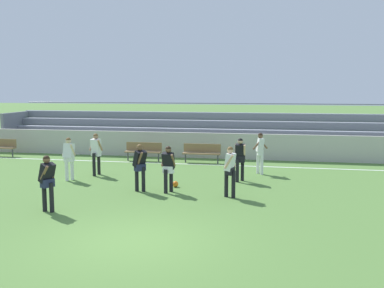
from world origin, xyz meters
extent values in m
plane|color=#517A38|center=(0.00, 0.00, 0.00)|extent=(160.00, 160.00, 0.00)
cube|color=white|center=(0.00, 10.62, 0.00)|extent=(44.00, 0.12, 0.01)
cube|color=#BCB7AD|center=(0.00, 12.53, 0.65)|extent=(48.00, 0.16, 1.29)
cube|color=#9EA3AD|center=(-0.75, 13.35, 0.42)|extent=(23.03, 0.36, 0.08)
cube|color=slate|center=(-0.75, 13.15, 0.21)|extent=(23.03, 0.04, 0.42)
cube|color=#9EA3AD|center=(-0.75, 14.00, 0.84)|extent=(23.03, 0.36, 0.08)
cube|color=slate|center=(-0.75, 13.80, 0.63)|extent=(23.03, 0.04, 0.42)
cube|color=#9EA3AD|center=(-0.75, 14.66, 1.26)|extent=(23.03, 0.36, 0.08)
cube|color=slate|center=(-0.75, 14.46, 1.05)|extent=(23.03, 0.04, 0.42)
cube|color=#9EA3AD|center=(-0.75, 15.31, 1.67)|extent=(23.03, 0.36, 0.08)
cube|color=slate|center=(-0.75, 15.11, 1.46)|extent=(23.03, 0.04, 0.42)
cube|color=#9EA3AD|center=(-0.75, 15.97, 2.09)|extent=(23.03, 0.36, 0.08)
cube|color=slate|center=(-0.75, 15.77, 1.88)|extent=(23.03, 0.04, 0.42)
cube|color=slate|center=(-12.17, 14.66, 1.05)|extent=(0.20, 2.98, 2.09)
cylinder|color=slate|center=(-0.75, 16.22, 2.64)|extent=(23.03, 0.06, 0.06)
cube|color=olive|center=(-3.20, 11.06, 0.45)|extent=(1.80, 0.40, 0.06)
cube|color=olive|center=(-3.20, 11.24, 0.70)|extent=(1.80, 0.05, 0.40)
cylinder|color=#47474C|center=(-3.98, 11.06, 0.23)|extent=(0.07, 0.07, 0.45)
cylinder|color=#47474C|center=(-2.42, 11.06, 0.23)|extent=(0.07, 0.07, 0.45)
cube|color=olive|center=(-0.30, 11.06, 0.45)|extent=(1.80, 0.40, 0.06)
cube|color=olive|center=(-0.30, 11.24, 0.70)|extent=(1.80, 0.05, 0.40)
cylinder|color=#47474C|center=(-1.08, 11.06, 0.23)|extent=(0.07, 0.07, 0.45)
cylinder|color=#47474C|center=(0.48, 11.06, 0.23)|extent=(0.07, 0.07, 0.45)
cube|color=olive|center=(-11.02, 11.24, 0.70)|extent=(1.80, 0.05, 0.40)
cylinder|color=#47474C|center=(-10.24, 11.06, 0.23)|extent=(0.07, 0.07, 0.45)
cylinder|color=black|center=(-1.28, 4.88, 0.43)|extent=(0.13, 0.13, 0.87)
cylinder|color=black|center=(-1.52, 4.88, 0.43)|extent=(0.13, 0.13, 0.87)
cube|color=#232847|center=(-1.40, 4.88, 0.85)|extent=(0.40, 0.42, 0.24)
cube|color=black|center=(-1.40, 4.88, 1.15)|extent=(0.54, 0.54, 0.60)
cylinder|color=brown|center=(-1.33, 4.70, 1.19)|extent=(0.31, 0.27, 0.48)
cylinder|color=brown|center=(-1.46, 5.06, 1.19)|extent=(0.31, 0.27, 0.48)
sphere|color=brown|center=(-1.40, 4.88, 1.53)|extent=(0.21, 0.21, 0.21)
sphere|color=brown|center=(-1.40, 4.88, 1.55)|extent=(0.20, 0.20, 0.20)
cylinder|color=black|center=(-0.33, 5.04, 0.41)|extent=(0.13, 0.13, 0.82)
cylinder|color=black|center=(-0.46, 4.78, 0.41)|extent=(0.13, 0.13, 0.82)
cube|color=white|center=(-0.39, 4.91, 0.80)|extent=(0.38, 0.25, 0.24)
cube|color=black|center=(-0.39, 4.91, 1.10)|extent=(0.41, 0.37, 0.59)
cylinder|color=brown|center=(-0.20, 4.84, 1.14)|extent=(0.11, 0.37, 0.47)
cylinder|color=brown|center=(-0.58, 4.98, 1.14)|extent=(0.11, 0.37, 0.47)
sphere|color=brown|center=(-0.39, 4.91, 1.49)|extent=(0.21, 0.21, 0.21)
sphere|color=black|center=(-0.39, 4.91, 1.51)|extent=(0.20, 0.20, 0.20)
cylinder|color=black|center=(1.94, 7.33, 0.44)|extent=(0.13, 0.13, 0.88)
cylinder|color=black|center=(1.77, 7.06, 0.44)|extent=(0.13, 0.13, 0.88)
cube|color=black|center=(1.86, 7.20, 0.86)|extent=(0.37, 0.24, 0.24)
cube|color=black|center=(1.86, 7.20, 1.16)|extent=(0.40, 0.34, 0.59)
cylinder|color=#D6A884|center=(2.03, 7.09, 1.20)|extent=(0.10, 0.28, 0.51)
cylinder|color=#D6A884|center=(1.68, 7.31, 1.20)|extent=(0.10, 0.28, 0.51)
sphere|color=#D6A884|center=(1.86, 7.20, 1.55)|extent=(0.21, 0.21, 0.21)
sphere|color=black|center=(1.86, 7.20, 1.57)|extent=(0.20, 0.20, 0.20)
cylinder|color=black|center=(-3.99, 7.47, 0.47)|extent=(0.13, 0.13, 0.94)
cylinder|color=black|center=(-4.05, 7.11, 0.47)|extent=(0.13, 0.13, 0.94)
cube|color=white|center=(-4.02, 7.29, 0.92)|extent=(0.41, 0.31, 0.24)
cube|color=white|center=(-4.02, 7.29, 1.22)|extent=(0.44, 0.37, 0.58)
cylinder|color=#A87A5B|center=(-3.82, 7.23, 1.26)|extent=(0.16, 0.33, 0.49)
cylinder|color=#A87A5B|center=(-4.23, 7.35, 1.26)|extent=(0.16, 0.33, 0.49)
sphere|color=#A87A5B|center=(-4.02, 7.29, 1.60)|extent=(0.21, 0.21, 0.21)
sphere|color=brown|center=(-4.02, 7.29, 1.62)|extent=(0.20, 0.20, 0.20)
cylinder|color=white|center=(-4.72, 6.05, 0.44)|extent=(0.13, 0.13, 0.88)
cylinder|color=white|center=(-4.59, 6.25, 0.44)|extent=(0.13, 0.13, 0.88)
cube|color=white|center=(-4.66, 6.15, 0.86)|extent=(0.38, 0.26, 0.24)
cube|color=white|center=(-4.66, 6.15, 1.16)|extent=(0.41, 0.37, 0.59)
cylinder|color=beige|center=(-4.84, 6.20, 1.20)|extent=(0.11, 0.33, 0.49)
cylinder|color=beige|center=(-4.47, 6.11, 1.20)|extent=(0.11, 0.33, 0.49)
sphere|color=beige|center=(-4.66, 6.15, 1.55)|extent=(0.21, 0.21, 0.21)
sphere|color=brown|center=(-4.66, 6.15, 1.57)|extent=(0.20, 0.20, 0.20)
cylinder|color=black|center=(-3.12, 1.89, 0.44)|extent=(0.13, 0.13, 0.87)
cylinder|color=black|center=(-3.37, 1.93, 0.44)|extent=(0.13, 0.13, 0.87)
cube|color=#232847|center=(-3.24, 1.91, 0.85)|extent=(0.36, 0.42, 0.24)
cube|color=black|center=(-3.24, 1.91, 1.15)|extent=(0.52, 0.52, 0.60)
cylinder|color=brown|center=(-3.22, 1.72, 1.19)|extent=(0.38, 0.25, 0.45)
cylinder|color=brown|center=(-3.27, 2.10, 1.19)|extent=(0.38, 0.25, 0.45)
sphere|color=brown|center=(-3.24, 1.91, 1.54)|extent=(0.21, 0.21, 0.21)
sphere|color=black|center=(-3.24, 1.91, 1.56)|extent=(0.20, 0.20, 0.20)
cylinder|color=white|center=(2.63, 8.73, 0.47)|extent=(0.13, 0.13, 0.93)
cylinder|color=white|center=(2.46, 8.93, 0.47)|extent=(0.13, 0.13, 0.93)
cube|color=white|center=(2.54, 8.83, 0.91)|extent=(0.30, 0.40, 0.24)
cube|color=white|center=(2.54, 8.83, 1.21)|extent=(0.38, 0.44, 0.59)
cylinder|color=brown|center=(2.43, 8.67, 1.25)|extent=(0.40, 0.17, 0.45)
cylinder|color=brown|center=(2.66, 8.99, 1.25)|extent=(0.40, 0.17, 0.45)
sphere|color=brown|center=(2.54, 8.83, 1.60)|extent=(0.21, 0.21, 0.21)
sphere|color=black|center=(2.54, 8.83, 1.62)|extent=(0.20, 0.20, 0.20)
cylinder|color=black|center=(1.87, 4.59, 0.45)|extent=(0.13, 0.13, 0.90)
cylinder|color=black|center=(1.63, 4.68, 0.45)|extent=(0.13, 0.13, 0.90)
cube|color=black|center=(1.75, 4.64, 0.88)|extent=(0.31, 0.41, 0.24)
cube|color=white|center=(1.75, 4.64, 1.18)|extent=(0.38, 0.44, 0.58)
cylinder|color=#D6A884|center=(1.73, 4.44, 1.21)|extent=(0.34, 0.17, 0.48)
cylinder|color=#D6A884|center=(1.77, 4.83, 1.21)|extent=(0.34, 0.17, 0.48)
sphere|color=#D6A884|center=(1.75, 4.64, 1.56)|extent=(0.21, 0.21, 0.21)
sphere|color=brown|center=(1.75, 4.64, 1.58)|extent=(0.20, 0.20, 0.20)
sphere|color=orange|center=(-0.35, 5.77, 0.11)|extent=(0.22, 0.22, 0.22)
camera|label=1|loc=(3.30, -9.82, 3.63)|focal=42.21mm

